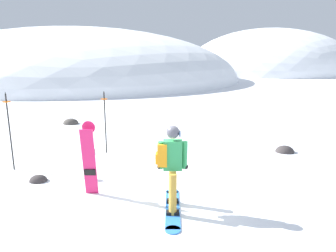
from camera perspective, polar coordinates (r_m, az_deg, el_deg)
ground_plane at (r=6.92m, az=-1.98°, el=-13.02°), size 300.00×300.00×0.00m
ridge_peak_main at (r=37.46m, az=-15.93°, el=8.03°), size 35.55×31.99×11.43m
ridge_peak_far at (r=50.52m, az=17.63°, el=9.13°), size 25.21×22.69×12.97m
snowboarder_main at (r=6.14m, az=0.57°, el=-7.16°), size 0.64×1.84×1.71m
spare_snowboard at (r=6.98m, az=-14.03°, el=-5.73°), size 0.28×0.25×1.65m
piste_marker_near at (r=9.75m, az=-11.29°, el=1.45°), size 0.20×0.20×1.95m
piste_marker_far at (r=9.13m, az=-26.74°, el=-0.05°), size 0.20×0.20×2.09m
rock_dark at (r=14.43m, az=-17.13°, el=0.38°), size 0.67×0.57×0.47m
rock_mid at (r=10.59m, az=20.31°, el=-4.42°), size 0.58×0.49×0.41m
rock_small at (r=8.40m, az=-22.34°, el=-9.18°), size 0.44×0.37×0.30m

